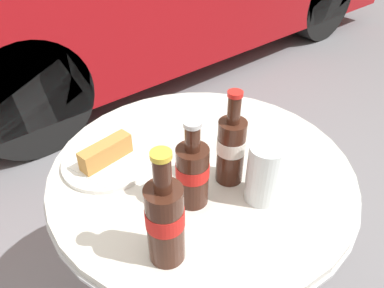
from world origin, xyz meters
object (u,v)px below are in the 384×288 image
at_px(bistro_table, 201,203).
at_px(cola_bottle_right, 231,148).
at_px(cola_bottle_center, 165,220).
at_px(drinking_glass, 264,176).
at_px(lunch_plate_near, 107,159).
at_px(cola_bottle_left, 192,172).

relative_size(bistro_table, cola_bottle_right, 3.24).
relative_size(bistro_table, cola_bottle_center, 3.02).
distance_m(cola_bottle_center, drinking_glass, 0.26).
bearing_deg(bistro_table, lunch_plate_near, 137.54).
height_order(cola_bottle_right, cola_bottle_center, cola_bottle_center).
relative_size(cola_bottle_center, drinking_glass, 1.77).
xyz_separation_m(cola_bottle_left, cola_bottle_right, (0.11, -0.00, 0.01)).
height_order(cola_bottle_left, cola_bottle_center, cola_bottle_center).
xyz_separation_m(bistro_table, cola_bottle_center, (-0.23, -0.16, 0.23)).
bearing_deg(bistro_table, drinking_glass, -78.57).
distance_m(cola_bottle_left, cola_bottle_center, 0.16).
relative_size(cola_bottle_center, lunch_plate_near, 1.14).
distance_m(cola_bottle_left, cola_bottle_right, 0.12).
relative_size(cola_bottle_right, cola_bottle_center, 0.93).
height_order(bistro_table, cola_bottle_left, cola_bottle_left).
bearing_deg(cola_bottle_right, lunch_plate_near, 130.23).
bearing_deg(lunch_plate_near, cola_bottle_left, -70.07).
xyz_separation_m(bistro_table, cola_bottle_left, (-0.09, -0.07, 0.22)).
xyz_separation_m(bistro_table, drinking_glass, (0.03, -0.17, 0.20)).
distance_m(cola_bottle_right, lunch_plate_near, 0.32).
bearing_deg(drinking_glass, bistro_table, 101.43).
height_order(cola_bottle_left, cola_bottle_right, cola_bottle_right).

